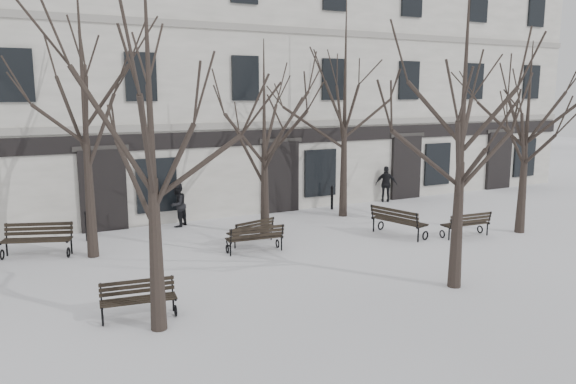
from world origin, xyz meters
TOP-DOWN VIEW (x-y plane):
  - ground at (0.00, 0.00)m, footprint 100.00×100.00m
  - building at (0.00, 12.96)m, footprint 40.40×10.20m
  - tree_1 at (-4.02, -1.35)m, footprint 5.28×5.28m
  - tree_2 at (3.28, -2.23)m, footprint 5.30×5.30m
  - tree_3 at (9.40, 0.93)m, footprint 4.59×4.59m
  - tree_4 at (-4.39, 4.77)m, footprint 5.90×5.90m
  - tree_5 at (1.30, 4.77)m, footprint 4.61×4.61m
  - tree_6 at (5.35, 6.07)m, footprint 5.93×5.93m
  - bench_0 at (-4.25, -0.52)m, footprint 1.66×0.79m
  - bench_1 at (0.10, 2.93)m, footprint 1.79×0.79m
  - bench_2 at (7.23, 1.31)m, footprint 1.77×0.75m
  - bench_3 at (-5.85, 5.60)m, footprint 2.07×1.34m
  - bench_4 at (0.42, 3.95)m, footprint 1.69×0.99m
  - bench_5 at (5.24, 2.50)m, footprint 1.17×2.10m
  - bollard_a at (-4.27, 6.77)m, footprint 0.13×0.13m
  - bollard_b at (5.64, 7.37)m, footprint 0.13×0.13m
  - pedestrian_b at (-1.01, 7.36)m, footprint 1.00×0.99m
  - pedestrian_c at (8.69, 7.66)m, footprint 1.00×0.86m

SIDE VIEW (x-z plane):
  - ground at x=0.00m, z-range 0.00..0.00m
  - pedestrian_b at x=-1.01m, z-range -0.81..0.81m
  - pedestrian_c at x=8.69m, z-range -0.81..0.81m
  - bench_0 at x=-4.25m, z-range 0.04..0.84m
  - bench_4 at x=0.42m, z-range 0.04..0.85m
  - bench_2 at x=7.23m, z-range 0.04..0.91m
  - bench_1 at x=0.10m, z-range 0.04..0.91m
  - bollard_b at x=5.64m, z-range 0.04..1.04m
  - bench_3 at x=-5.85m, z-range 0.04..1.04m
  - bollard_a at x=-4.27m, z-range 0.04..1.05m
  - bench_5 at x=5.24m, z-range 0.04..1.05m
  - tree_3 at x=9.40m, z-range 0.82..7.37m
  - tree_5 at x=1.30m, z-range 0.82..7.41m
  - tree_1 at x=-4.02m, z-range 0.94..8.49m
  - tree_2 at x=3.28m, z-range 0.95..8.51m
  - tree_4 at x=-4.39m, z-range 1.05..9.48m
  - tree_6 at x=5.35m, z-range 1.06..9.54m
  - building at x=0.00m, z-range -0.18..11.22m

